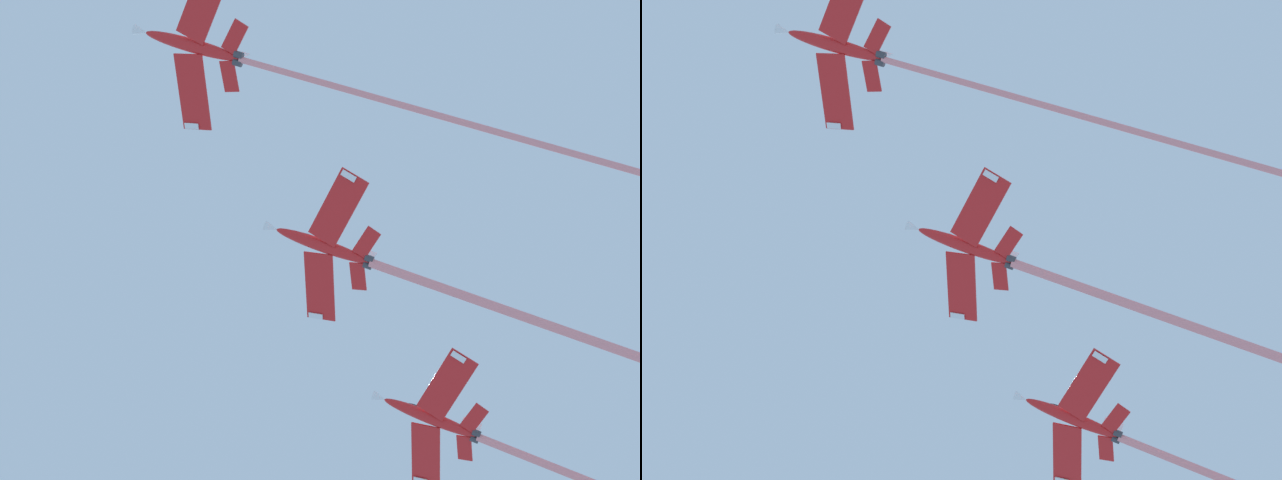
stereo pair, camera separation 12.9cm
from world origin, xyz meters
TOP-DOWN VIEW (x-y plane):
  - jet_second at (15.10, -3.40)m, footprint 56.74×26.79m
  - jet_third at (41.71, 8.23)m, footprint 51.08×23.81m
  - jet_fourth at (60.56, 20.21)m, footprint 48.34×23.46m

SIDE VIEW (x-z plane):
  - jet_fourth at x=60.56m, z-range 77.19..98.82m
  - jet_third at x=41.71m, z-range 83.50..104.14m
  - jet_second at x=15.10m, z-range 89.46..112.72m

